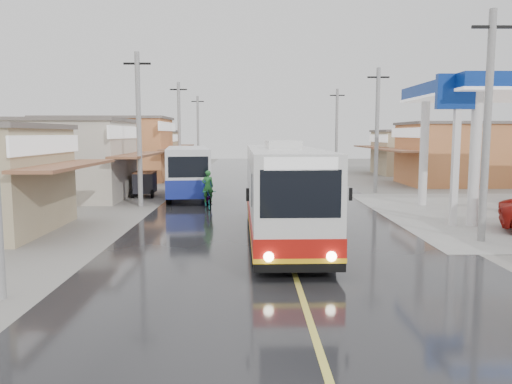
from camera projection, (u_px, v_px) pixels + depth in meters
The scene contains 10 objects.
ground at pixel (284, 242), 17.61m from camera, with size 120.00×120.00×0.00m, color slate.
road at pixel (268, 192), 32.51m from camera, with size 12.00×90.00×0.02m, color black.
centre_line at pixel (268, 192), 32.51m from camera, with size 0.15×90.00×0.01m, color #D8CC4C.
shopfronts_left at pixel (84, 188), 35.32m from camera, with size 11.00×44.00×5.20m, color tan, non-canonical shape.
utility_poles_left at pixel (164, 191), 33.41m from camera, with size 1.60×50.00×8.00m, color gray, non-canonical shape.
utility_poles_right at pixel (375, 192), 32.60m from camera, with size 1.60×36.00×8.00m, color gray, non-canonical shape.
coach_bus at pixel (282, 192), 18.14m from camera, with size 2.76×11.45×3.56m.
second_bus at pixel (188, 170), 30.26m from camera, with size 3.58×9.20×2.97m.
cyclist at pixel (208, 196), 25.31m from camera, with size 1.06×1.95×2.00m.
tricycle_near at pixel (145, 182), 30.26m from camera, with size 1.40×2.02×1.54m.
Camera 1 is at (-1.22, -17.27, 3.80)m, focal length 35.00 mm.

